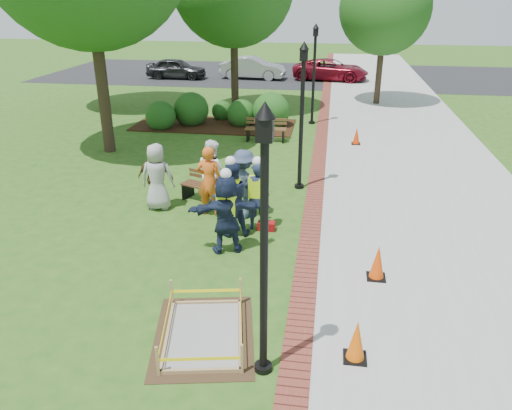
# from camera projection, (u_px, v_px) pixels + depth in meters

# --- Properties ---
(ground) EXTENTS (100.00, 100.00, 0.00)m
(ground) POSITION_uv_depth(u_px,v_px,m) (225.00, 268.00, 10.79)
(ground) COLOR #285116
(ground) RESTS_ON ground
(sidewalk) EXTENTS (6.00, 60.00, 0.02)m
(sidewalk) POSITION_uv_depth(u_px,v_px,m) (406.00, 146.00, 19.18)
(sidewalk) COLOR #9E9E99
(sidewalk) RESTS_ON ground
(brick_edging) EXTENTS (0.50, 60.00, 0.03)m
(brick_edging) POSITION_uv_depth(u_px,v_px,m) (321.00, 142.00, 19.62)
(brick_edging) COLOR maroon
(brick_edging) RESTS_ON ground
(mulch_bed) EXTENTS (7.00, 3.00, 0.05)m
(mulch_bed) POSITION_uv_depth(u_px,v_px,m) (214.00, 125.00, 22.09)
(mulch_bed) COLOR #381E0F
(mulch_bed) RESTS_ON ground
(parking_lot) EXTENTS (36.00, 12.00, 0.01)m
(parking_lot) POSITION_uv_depth(u_px,v_px,m) (303.00, 75.00, 35.29)
(parking_lot) COLOR black
(parking_lot) RESTS_ON ground
(wet_concrete_pad) EXTENTS (2.10, 2.58, 0.55)m
(wet_concrete_pad) POSITION_uv_depth(u_px,v_px,m) (203.00, 324.00, 8.58)
(wet_concrete_pad) COLOR #47331E
(wet_concrete_pad) RESTS_ON ground
(bench_near) EXTENTS (1.58, 1.03, 0.82)m
(bench_near) POSITION_uv_depth(u_px,v_px,m) (207.00, 193.00, 14.05)
(bench_near) COLOR brown
(bench_near) RESTS_ON ground
(bench_far) EXTENTS (1.63, 0.58, 0.88)m
(bench_far) POSITION_uv_depth(u_px,v_px,m) (266.00, 134.00, 19.73)
(bench_far) COLOR brown
(bench_far) RESTS_ON ground
(cone_front) EXTENTS (0.38, 0.38, 0.75)m
(cone_front) POSITION_uv_depth(u_px,v_px,m) (356.00, 341.00, 7.98)
(cone_front) COLOR black
(cone_front) RESTS_ON ground
(cone_back) EXTENTS (0.39, 0.39, 0.76)m
(cone_back) POSITION_uv_depth(u_px,v_px,m) (378.00, 263.00, 10.24)
(cone_back) COLOR black
(cone_back) RESTS_ON ground
(cone_far) EXTENTS (0.34, 0.34, 0.67)m
(cone_far) POSITION_uv_depth(u_px,v_px,m) (356.00, 136.00, 19.26)
(cone_far) COLOR black
(cone_far) RESTS_ON ground
(toolbox) EXTENTS (0.43, 0.25, 0.21)m
(toolbox) POSITION_uv_depth(u_px,v_px,m) (266.00, 226.00, 12.45)
(toolbox) COLOR maroon
(toolbox) RESTS_ON ground
(lamp_near) EXTENTS (0.28, 0.28, 4.26)m
(lamp_near) POSITION_uv_depth(u_px,v_px,m) (264.00, 229.00, 6.91)
(lamp_near) COLOR black
(lamp_near) RESTS_ON ground
(lamp_mid) EXTENTS (0.28, 0.28, 4.26)m
(lamp_mid) POSITION_uv_depth(u_px,v_px,m) (302.00, 106.00, 14.17)
(lamp_mid) COLOR black
(lamp_mid) RESTS_ON ground
(lamp_far) EXTENTS (0.28, 0.28, 4.26)m
(lamp_far) POSITION_uv_depth(u_px,v_px,m) (314.00, 67.00, 21.43)
(lamp_far) COLOR black
(lamp_far) RESTS_ON ground
(tree_right) EXTENTS (4.49, 4.49, 6.94)m
(tree_right) POSITION_uv_depth(u_px,v_px,m) (385.00, 8.00, 24.49)
(tree_right) COLOR #3D2D1E
(tree_right) RESTS_ON ground
(shrub_a) EXTENTS (1.30, 1.30, 1.30)m
(shrub_a) POSITION_uv_depth(u_px,v_px,m) (162.00, 129.00, 21.58)
(shrub_a) COLOR #224C15
(shrub_a) RESTS_ON ground
(shrub_b) EXTENTS (1.54, 1.54, 1.54)m
(shrub_b) POSITION_uv_depth(u_px,v_px,m) (192.00, 124.00, 22.29)
(shrub_b) COLOR #224C15
(shrub_b) RESTS_ON ground
(shrub_c) EXTENTS (1.24, 1.24, 1.24)m
(shrub_c) POSITION_uv_depth(u_px,v_px,m) (242.00, 126.00, 22.10)
(shrub_c) COLOR #224C15
(shrub_c) RESTS_ON ground
(shrub_d) EXTENTS (1.61, 1.61, 1.61)m
(shrub_d) POSITION_uv_depth(u_px,v_px,m) (271.00, 126.00, 21.94)
(shrub_d) COLOR #224C15
(shrub_d) RESTS_ON ground
(shrub_e) EXTENTS (0.94, 0.94, 0.94)m
(shrub_e) POSITION_uv_depth(u_px,v_px,m) (222.00, 119.00, 23.13)
(shrub_e) COLOR #224C15
(shrub_e) RESTS_ON ground
(casual_person_a) EXTENTS (0.60, 0.40, 1.83)m
(casual_person_a) POSITION_uv_depth(u_px,v_px,m) (157.00, 177.00, 13.38)
(casual_person_a) COLOR #9D9D9D
(casual_person_a) RESTS_ON ground
(casual_person_b) EXTENTS (0.63, 0.43, 1.88)m
(casual_person_b) POSITION_uv_depth(u_px,v_px,m) (209.00, 181.00, 12.99)
(casual_person_b) COLOR #DF5B1A
(casual_person_b) RESTS_ON ground
(casual_person_c) EXTENTS (0.69, 0.67, 1.83)m
(casual_person_c) POSITION_uv_depth(u_px,v_px,m) (212.00, 172.00, 13.73)
(casual_person_c) COLOR white
(casual_person_c) RESTS_ON ground
(casual_person_d) EXTENTS (0.54, 0.35, 1.68)m
(casual_person_d) POSITION_uv_depth(u_px,v_px,m) (156.00, 178.00, 13.55)
(casual_person_d) COLOR brown
(casual_person_d) RESTS_ON ground
(casual_person_e) EXTENTS (0.69, 0.58, 1.83)m
(casual_person_e) POSITION_uv_depth(u_px,v_px,m) (244.00, 184.00, 12.88)
(casual_person_e) COLOR #34405C
(casual_person_e) RESTS_ON ground
(hivis_worker_a) EXTENTS (0.68, 0.54, 2.01)m
(hivis_worker_a) POSITION_uv_depth(u_px,v_px,m) (227.00, 211.00, 11.11)
(hivis_worker_a) COLOR #16193B
(hivis_worker_a) RESTS_ON ground
(hivis_worker_b) EXTENTS (0.63, 0.49, 1.89)m
(hivis_worker_b) POSITION_uv_depth(u_px,v_px,m) (257.00, 194.00, 12.22)
(hivis_worker_b) COLOR #1A2245
(hivis_worker_b) RESTS_ON ground
(hivis_worker_c) EXTENTS (0.67, 0.52, 2.00)m
(hivis_worker_c) POSITION_uv_depth(u_px,v_px,m) (231.00, 197.00, 11.89)
(hivis_worker_c) COLOR #1A2E43
(hivis_worker_c) RESTS_ON ground
(parked_car_a) EXTENTS (2.01, 4.53, 1.47)m
(parked_car_a) POSITION_uv_depth(u_px,v_px,m) (177.00, 79.00, 33.76)
(parked_car_a) COLOR black
(parked_car_a) RESTS_ON ground
(parked_car_b) EXTENTS (2.46, 4.92, 1.55)m
(parked_car_b) POSITION_uv_depth(u_px,v_px,m) (253.00, 79.00, 33.67)
(parked_car_b) COLOR #A1A0A5
(parked_car_b) RESTS_ON ground
(parked_car_c) EXTENTS (2.51, 4.76, 1.49)m
(parked_car_c) POSITION_uv_depth(u_px,v_px,m) (330.00, 80.00, 33.19)
(parked_car_c) COLOR maroon
(parked_car_c) RESTS_ON ground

